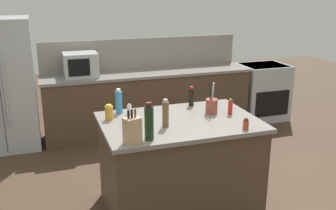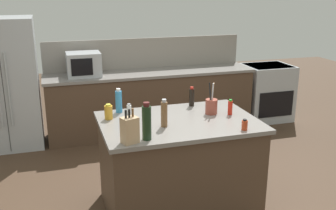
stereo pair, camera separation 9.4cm
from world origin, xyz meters
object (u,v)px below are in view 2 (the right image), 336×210
(knife_block, at_px, (130,130))
(soy_sauce_bottle, at_px, (192,97))
(utensil_crock, at_px, (211,106))
(honey_jar, at_px, (108,112))
(pepper_grinder, at_px, (164,114))
(range_oven, at_px, (266,92))
(hot_sauce_bottle, at_px, (230,108))
(salt_shaker, at_px, (129,109))
(refrigerator, at_px, (6,84))
(spice_jar_paprika, at_px, (245,125))
(dish_soap_bottle, at_px, (119,101))
(wine_bottle, at_px, (147,122))
(microwave, at_px, (84,64))

(knife_block, xyz_separation_m, soy_sauce_bottle, (0.84, 0.82, -0.02))
(knife_block, height_order, utensil_crock, utensil_crock)
(honey_jar, bearing_deg, utensil_crock, -7.81)
(utensil_crock, bearing_deg, pepper_grinder, -158.66)
(range_oven, relative_size, hot_sauce_bottle, 5.81)
(utensil_crock, distance_m, salt_shaker, 0.83)
(hot_sauce_bottle, xyz_separation_m, pepper_grinder, (-0.73, -0.13, 0.05))
(refrigerator, xyz_separation_m, knife_block, (1.17, -2.66, 0.16))
(spice_jar_paprika, bearing_deg, utensil_crock, 101.34)
(refrigerator, bearing_deg, pepper_grinder, -56.85)
(dish_soap_bottle, xyz_separation_m, soy_sauce_bottle, (0.78, -0.01, -0.02))
(dish_soap_bottle, height_order, spice_jar_paprika, dish_soap_bottle)
(dish_soap_bottle, bearing_deg, salt_shaker, -47.71)
(wine_bottle, height_order, soy_sauce_bottle, wine_bottle)
(microwave, height_order, utensil_crock, microwave)
(knife_block, relative_size, honey_jar, 1.94)
(refrigerator, distance_m, honey_jar, 2.30)
(wine_bottle, height_order, pepper_grinder, wine_bottle)
(refrigerator, distance_m, hot_sauce_bottle, 3.19)
(utensil_crock, bearing_deg, dish_soap_bottle, 160.08)
(hot_sauce_bottle, bearing_deg, soy_sauce_bottle, 123.66)
(microwave, height_order, salt_shaker, microwave)
(dish_soap_bottle, bearing_deg, pepper_grinder, -59.17)
(utensil_crock, bearing_deg, refrigerator, 134.38)
(range_oven, distance_m, pepper_grinder, 3.44)
(hot_sauce_bottle, relative_size, pepper_grinder, 0.61)
(refrigerator, distance_m, dish_soap_bottle, 2.22)
(soy_sauce_bottle, height_order, hot_sauce_bottle, soy_sauce_bottle)
(wine_bottle, relative_size, spice_jar_paprika, 3.18)
(honey_jar, bearing_deg, hot_sauce_bottle, -10.67)
(wine_bottle, bearing_deg, microwave, 95.93)
(pepper_grinder, height_order, spice_jar_paprika, pepper_grinder)
(range_oven, relative_size, utensil_crock, 2.87)
(pepper_grinder, bearing_deg, dish_soap_bottle, 120.83)
(salt_shaker, relative_size, spice_jar_paprika, 1.07)
(soy_sauce_bottle, distance_m, honey_jar, 0.93)
(dish_soap_bottle, distance_m, soy_sauce_bottle, 0.78)
(honey_jar, xyz_separation_m, spice_jar_paprika, (1.12, -0.65, -0.02))
(knife_block, relative_size, salt_shaker, 2.65)
(refrigerator, distance_m, wine_bottle, 2.95)
(pepper_grinder, distance_m, honey_jar, 0.58)
(knife_block, bearing_deg, dish_soap_bottle, 66.34)
(knife_block, height_order, wine_bottle, wine_bottle)
(refrigerator, relative_size, microwave, 3.80)
(refrigerator, height_order, range_oven, refrigerator)
(utensil_crock, height_order, soy_sauce_bottle, utensil_crock)
(soy_sauce_bottle, bearing_deg, pepper_grinder, -131.19)
(range_oven, height_order, knife_block, knife_block)
(dish_soap_bottle, bearing_deg, soy_sauce_bottle, -0.56)
(dish_soap_bottle, xyz_separation_m, spice_jar_paprika, (0.98, -0.83, -0.07))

